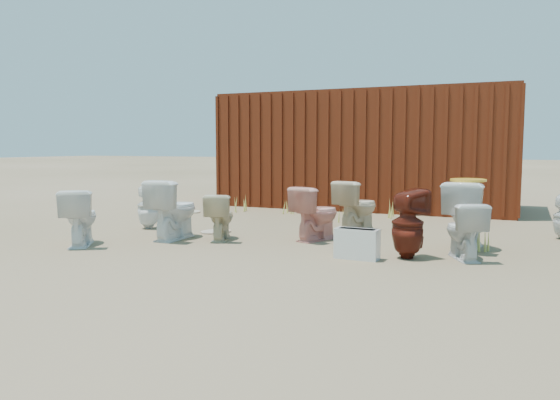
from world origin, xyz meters
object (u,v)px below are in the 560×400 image
at_px(toilet_front_a, 80,217).
at_px(toilet_front_c, 174,209).
at_px(toilet_back_beige_right, 357,206).
at_px(toilet_front_pink, 316,213).
at_px(loose_tank, 357,244).
at_px(toilet_front_e, 464,231).
at_px(shipping_container, 368,150).
at_px(toilet_back_a, 148,206).
at_px(toilet_front_maroon, 408,224).
at_px(toilet_back_beige_left, 220,217).
at_px(toilet_back_yellowlid, 467,215).

relative_size(toilet_front_a, toilet_front_c, 0.89).
distance_m(toilet_front_a, toilet_back_beige_right, 3.96).
xyz_separation_m(toilet_front_pink, loose_tank, (0.87, -0.99, -0.20)).
xyz_separation_m(toilet_front_c, toilet_front_e, (3.82, 0.23, -0.09)).
height_order(shipping_container, toilet_front_e, shipping_container).
bearing_deg(toilet_front_pink, toilet_front_e, -174.14).
distance_m(toilet_front_e, toilet_back_a, 4.77).
bearing_deg(shipping_container, loose_tank, -76.11).
xyz_separation_m(toilet_front_a, loose_tank, (3.54, 0.64, -0.19)).
height_order(shipping_container, toilet_front_maroon, shipping_container).
xyz_separation_m(shipping_container, toilet_front_maroon, (1.87, -5.18, -0.80)).
distance_m(toilet_front_pink, toilet_back_beige_right, 1.04).
height_order(toilet_back_a, toilet_back_beige_right, toilet_back_beige_right).
bearing_deg(loose_tank, toilet_front_maroon, 28.53).
relative_size(toilet_front_a, toilet_front_maroon, 0.91).
relative_size(shipping_container, toilet_back_a, 8.34).
distance_m(shipping_container, toilet_back_a, 5.15).
bearing_deg(toilet_back_beige_left, toilet_back_yellowlid, 172.43).
bearing_deg(toilet_front_e, toilet_back_beige_left, -25.07).
bearing_deg(toilet_front_c, toilet_back_beige_left, -163.57).
height_order(toilet_front_c, toilet_front_e, toilet_front_c).
xyz_separation_m(shipping_container, toilet_back_a, (-2.29, -4.54, -0.84)).
bearing_deg(toilet_back_beige_right, toilet_front_a, 61.06).
distance_m(shipping_container, toilet_front_a, 6.52).
height_order(toilet_front_a, toilet_front_maroon, toilet_front_maroon).
relative_size(toilet_front_e, toilet_back_beige_right, 0.85).
height_order(toilet_front_pink, toilet_front_c, toilet_front_c).
height_order(toilet_front_pink, toilet_back_beige_left, toilet_front_pink).
height_order(toilet_front_pink, toilet_back_beige_right, toilet_back_beige_right).
distance_m(shipping_container, toilet_front_e, 5.59).
bearing_deg(toilet_front_e, loose_tank, -1.71).
bearing_deg(toilet_front_pink, toilet_back_beige_left, 43.47).
bearing_deg(toilet_front_a, loose_tank, 157.39).
distance_m(toilet_front_c, loose_tank, 2.73).
bearing_deg(toilet_back_beige_right, toilet_front_pink, 93.20).
xyz_separation_m(toilet_front_c, toilet_back_beige_left, (0.63, 0.20, -0.09)).
distance_m(toilet_front_maroon, toilet_back_beige_left, 2.61).
relative_size(toilet_front_pink, toilet_front_maroon, 0.92).
relative_size(toilet_front_c, toilet_back_beige_left, 1.29).
xyz_separation_m(toilet_front_pink, toilet_front_e, (1.99, -0.50, -0.04)).
xyz_separation_m(shipping_container, toilet_front_c, (-1.36, -5.17, -0.78)).
bearing_deg(toilet_back_a, loose_tank, -167.00).
xyz_separation_m(toilet_back_beige_left, toilet_back_beige_right, (1.50, 1.53, 0.07)).
height_order(toilet_front_a, toilet_front_c, toilet_front_c).
distance_m(toilet_front_maroon, toilet_front_e, 0.64).
bearing_deg(toilet_back_yellowlid, toilet_back_a, 9.22).
xyz_separation_m(toilet_front_a, toilet_front_maroon, (4.06, 0.90, 0.03)).
relative_size(toilet_front_pink, toilet_back_a, 1.03).
distance_m(toilet_front_a, toilet_front_e, 4.79).
bearing_deg(toilet_back_yellowlid, loose_tank, 52.55).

